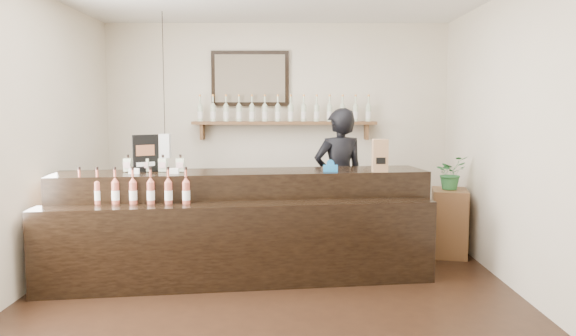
# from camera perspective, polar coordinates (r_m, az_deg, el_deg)

# --- Properties ---
(ground) EXTENTS (5.00, 5.00, 0.00)m
(ground) POSITION_cam_1_polar(r_m,az_deg,el_deg) (5.27, -1.62, -12.59)
(ground) COLOR black
(ground) RESTS_ON ground
(room_shell) EXTENTS (5.00, 5.00, 5.00)m
(room_shell) POSITION_cam_1_polar(r_m,az_deg,el_deg) (4.99, -1.68, 6.27)
(room_shell) COLOR beige
(room_shell) RESTS_ON ground
(back_wall_decor) EXTENTS (2.66, 0.96, 1.69)m
(back_wall_decor) POSITION_cam_1_polar(r_m,az_deg,el_deg) (7.37, -2.25, 6.55)
(back_wall_decor) COLOR brown
(back_wall_decor) RESTS_ON ground
(counter) EXTENTS (3.81, 1.51, 1.22)m
(counter) POSITION_cam_1_polar(r_m,az_deg,el_deg) (5.70, -4.69, -6.05)
(counter) COLOR black
(counter) RESTS_ON ground
(promo_sign) EXTENTS (0.23, 0.18, 0.38)m
(promo_sign) POSITION_cam_1_polar(r_m,az_deg,el_deg) (5.80, -14.26, 1.44)
(promo_sign) COLOR black
(promo_sign) RESTS_ON counter
(paper_bag) EXTENTS (0.15, 0.12, 0.33)m
(paper_bag) POSITION_cam_1_polar(r_m,az_deg,el_deg) (5.72, 9.33, 1.25)
(paper_bag) COLOR olive
(paper_bag) RESTS_ON counter
(tape_dispenser) EXTENTS (0.15, 0.06, 0.12)m
(tape_dispenser) POSITION_cam_1_polar(r_m,az_deg,el_deg) (5.70, 4.33, 0.11)
(tape_dispenser) COLOR #1867AB
(tape_dispenser) RESTS_ON counter
(side_cabinet) EXTENTS (0.48, 0.59, 0.77)m
(side_cabinet) POSITION_cam_1_polar(r_m,az_deg,el_deg) (6.74, 16.04, -5.33)
(side_cabinet) COLOR brown
(side_cabinet) RESTS_ON ground
(potted_plant) EXTENTS (0.44, 0.42, 0.38)m
(potted_plant) POSITION_cam_1_polar(r_m,az_deg,el_deg) (6.65, 16.18, -0.48)
(potted_plant) COLOR #2C6E36
(potted_plant) RESTS_ON side_cabinet
(shopkeeper) EXTENTS (0.80, 0.65, 1.91)m
(shopkeeper) POSITION_cam_1_polar(r_m,az_deg,el_deg) (6.61, 5.20, -0.31)
(shopkeeper) COLOR black
(shopkeeper) RESTS_ON ground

